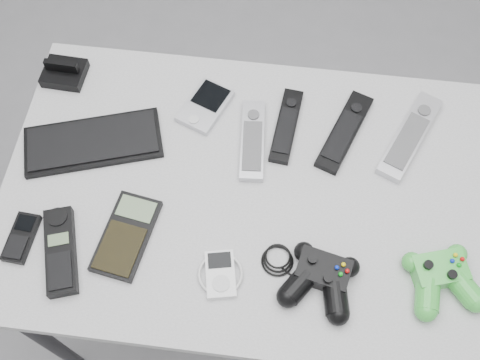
# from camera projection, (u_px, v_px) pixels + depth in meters

# --- Properties ---
(floor) EXTENTS (3.50, 3.50, 0.00)m
(floor) POSITION_uv_depth(u_px,v_px,m) (229.00, 283.00, 1.77)
(floor) COLOR slate
(floor) RESTS_ON ground
(desk) EXTENTS (1.03, 0.66, 0.69)m
(desk) POSITION_uv_depth(u_px,v_px,m) (252.00, 203.00, 1.20)
(desk) COLOR gray
(desk) RESTS_ON floor
(pda_keyboard) EXTENTS (0.31, 0.20, 0.02)m
(pda_keyboard) POSITION_uv_depth(u_px,v_px,m) (93.00, 142.00, 1.19)
(pda_keyboard) COLOR black
(pda_keyboard) RESTS_ON desk
(dock_bracket) EXTENTS (0.10, 0.09, 0.05)m
(dock_bracket) POSITION_uv_depth(u_px,v_px,m) (63.00, 70.00, 1.26)
(dock_bracket) COLOR black
(dock_bracket) RESTS_ON desk
(pda) EXTENTS (0.12, 0.15, 0.02)m
(pda) POSITION_uv_depth(u_px,v_px,m) (205.00, 106.00, 1.23)
(pda) COLOR #B2B2B9
(pda) RESTS_ON desk
(remote_silver_a) EXTENTS (0.06, 0.20, 0.02)m
(remote_silver_a) POSITION_uv_depth(u_px,v_px,m) (252.00, 140.00, 1.19)
(remote_silver_a) COLOR #B2B2B9
(remote_silver_a) RESTS_ON desk
(remote_black_a) EXTENTS (0.06, 0.19, 0.02)m
(remote_black_a) POSITION_uv_depth(u_px,v_px,m) (286.00, 125.00, 1.21)
(remote_black_a) COLOR black
(remote_black_a) RESTS_ON desk
(remote_black_b) EXTENTS (0.12, 0.21, 0.02)m
(remote_black_b) POSITION_uv_depth(u_px,v_px,m) (345.00, 131.00, 1.20)
(remote_black_b) COLOR black
(remote_black_b) RESTS_ON desk
(remote_silver_b) EXTENTS (0.14, 0.23, 0.02)m
(remote_silver_b) POSITION_uv_depth(u_px,v_px,m) (410.00, 136.00, 1.20)
(remote_silver_b) COLOR #B1B0B7
(remote_silver_b) RESTS_ON desk
(mobile_phone) EXTENTS (0.05, 0.10, 0.02)m
(mobile_phone) POSITION_uv_depth(u_px,v_px,m) (21.00, 238.00, 1.09)
(mobile_phone) COLOR black
(mobile_phone) RESTS_ON desk
(cordless_handset) EXTENTS (0.11, 0.18, 0.03)m
(cordless_handset) POSITION_uv_depth(u_px,v_px,m) (61.00, 251.00, 1.07)
(cordless_handset) COLOR black
(cordless_handset) RESTS_ON desk
(calculator) EXTENTS (0.11, 0.19, 0.02)m
(calculator) POSITION_uv_depth(u_px,v_px,m) (126.00, 235.00, 1.09)
(calculator) COLOR black
(calculator) RESTS_ON desk
(mp3_player) EXTENTS (0.10, 0.11, 0.02)m
(mp3_player) POSITION_uv_depth(u_px,v_px,m) (220.00, 274.00, 1.06)
(mp3_player) COLOR silver
(mp3_player) RESTS_ON desk
(controller_black) EXTENTS (0.26, 0.19, 0.05)m
(controller_black) POSITION_uv_depth(u_px,v_px,m) (321.00, 277.00, 1.04)
(controller_black) COLOR black
(controller_black) RESTS_ON desk
(controller_green) EXTENTS (0.17, 0.18, 0.05)m
(controller_green) POSITION_uv_depth(u_px,v_px,m) (442.00, 277.00, 1.04)
(controller_green) COLOR green
(controller_green) RESTS_ON desk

